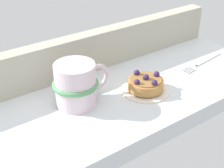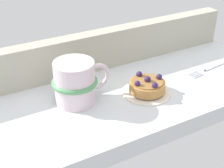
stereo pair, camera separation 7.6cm
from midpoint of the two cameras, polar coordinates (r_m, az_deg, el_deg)
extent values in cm
cube|color=silver|center=(81.42, 4.99, -2.66)|extent=(83.62, 33.14, 4.37)
cube|color=#B2AD99|center=(88.69, -0.01, 5.82)|extent=(81.94, 4.11, 10.41)
cylinder|color=silver|center=(80.03, 8.76, -1.39)|extent=(11.88, 11.88, 0.77)
cylinder|color=silver|center=(80.13, 8.75, -1.51)|extent=(6.53, 6.53, 0.38)
cylinder|color=#B77F42|center=(79.25, 8.85, -0.45)|extent=(8.68, 8.68, 2.28)
cylinder|color=olive|center=(78.61, 8.92, 0.35)|extent=(7.64, 7.64, 0.30)
sphere|color=#331E47|center=(78.33, 8.95, 0.72)|extent=(1.58, 1.58, 1.58)
sphere|color=#331E47|center=(79.97, 10.88, 1.14)|extent=(1.51, 1.51, 1.51)
sphere|color=#331E47|center=(80.27, 7.50, 1.59)|extent=(1.51, 1.51, 1.51)
sphere|color=#331E47|center=(76.35, 7.27, 0.00)|extent=(1.39, 1.39, 1.39)
sphere|color=#331E47|center=(76.12, 10.31, -0.30)|extent=(1.45, 1.45, 1.45)
cylinder|color=silver|center=(73.63, -3.59, 0.16)|extent=(9.20, 9.20, 10.12)
torus|color=#569960|center=(73.53, -3.59, 0.29)|extent=(10.44, 10.44, 1.20)
torus|color=silver|center=(75.86, 0.20, 1.20)|extent=(6.74, 1.07, 6.74)
cube|color=silver|center=(97.99, 20.19, 3.17)|extent=(12.30, 2.20, 0.60)
cube|color=silver|center=(93.32, 18.00, 2.20)|extent=(1.26, 0.70, 0.60)
cube|color=silver|center=(91.30, 16.13, 1.87)|extent=(3.50, 0.67, 0.60)
cube|color=silver|center=(90.92, 16.48, 1.69)|extent=(3.50, 0.67, 0.60)
cube|color=silver|center=(90.55, 16.83, 1.51)|extent=(3.50, 0.67, 0.60)
cube|color=silver|center=(90.18, 17.19, 1.32)|extent=(3.50, 0.67, 0.60)
camera|label=1|loc=(0.04, -87.14, 1.67)|focal=52.63mm
camera|label=2|loc=(0.04, 92.86, -1.67)|focal=52.63mm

